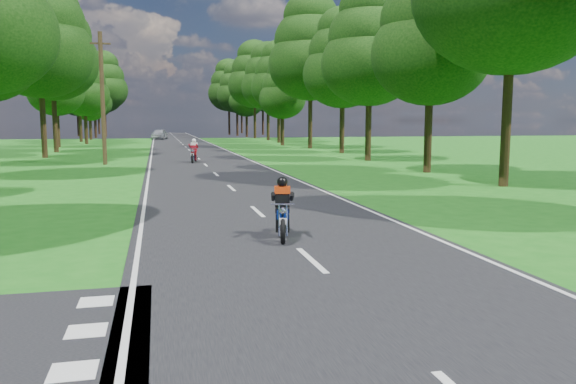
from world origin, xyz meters
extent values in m
plane|color=#196216|center=(0.00, 0.00, 0.00)|extent=(160.00, 160.00, 0.00)
cube|color=black|center=(0.00, 50.00, 0.01)|extent=(7.00, 140.00, 0.02)
cube|color=silver|center=(0.00, 2.00, 0.02)|extent=(0.12, 2.00, 0.01)
cube|color=silver|center=(0.00, 8.00, 0.02)|extent=(0.12, 2.00, 0.01)
cube|color=silver|center=(0.00, 14.00, 0.02)|extent=(0.12, 2.00, 0.01)
cube|color=silver|center=(0.00, 20.00, 0.02)|extent=(0.12, 2.00, 0.01)
cube|color=silver|center=(0.00, 26.00, 0.02)|extent=(0.12, 2.00, 0.01)
cube|color=silver|center=(0.00, 32.00, 0.02)|extent=(0.12, 2.00, 0.01)
cube|color=silver|center=(0.00, 38.00, 0.02)|extent=(0.12, 2.00, 0.01)
cube|color=silver|center=(0.00, 44.00, 0.02)|extent=(0.12, 2.00, 0.01)
cube|color=silver|center=(0.00, 50.00, 0.02)|extent=(0.12, 2.00, 0.01)
cube|color=silver|center=(0.00, 56.00, 0.02)|extent=(0.12, 2.00, 0.01)
cube|color=silver|center=(0.00, 62.00, 0.02)|extent=(0.12, 2.00, 0.01)
cube|color=silver|center=(0.00, 68.00, 0.02)|extent=(0.12, 2.00, 0.01)
cube|color=silver|center=(0.00, 74.00, 0.02)|extent=(0.12, 2.00, 0.01)
cube|color=silver|center=(0.00, 80.00, 0.02)|extent=(0.12, 2.00, 0.01)
cube|color=silver|center=(0.00, 86.00, 0.02)|extent=(0.12, 2.00, 0.01)
cube|color=silver|center=(0.00, 92.00, 0.02)|extent=(0.12, 2.00, 0.01)
cube|color=silver|center=(0.00, 98.00, 0.02)|extent=(0.12, 2.00, 0.01)
cube|color=silver|center=(0.00, 104.00, 0.02)|extent=(0.12, 2.00, 0.01)
cube|color=silver|center=(0.00, 110.00, 0.02)|extent=(0.12, 2.00, 0.01)
cube|color=silver|center=(0.00, 116.00, 0.02)|extent=(0.12, 2.00, 0.01)
cube|color=silver|center=(-3.30, 50.00, 0.02)|extent=(0.10, 140.00, 0.01)
cube|color=silver|center=(3.30, 50.00, 0.02)|extent=(0.10, 140.00, 0.01)
cube|color=silver|center=(-3.80, -2.10, 0.02)|extent=(0.50, 0.50, 0.01)
cube|color=silver|center=(-3.80, -0.90, 0.02)|extent=(0.50, 0.50, 0.01)
cube|color=silver|center=(-3.80, 0.30, 0.02)|extent=(0.50, 0.50, 0.01)
cylinder|color=black|center=(-10.82, 35.60, 2.16)|extent=(0.40, 0.40, 4.32)
ellipsoid|color=black|center=(-10.82, 35.60, 7.47)|extent=(7.56, 7.56, 6.42)
ellipsoid|color=black|center=(-10.82, 35.60, 9.58)|extent=(6.48, 6.48, 5.51)
cylinder|color=black|center=(-11.26, 43.10, 2.20)|extent=(0.40, 0.40, 4.40)
ellipsoid|color=black|center=(-11.26, 43.10, 7.62)|extent=(7.71, 7.71, 6.55)
ellipsoid|color=black|center=(-11.26, 43.10, 9.77)|extent=(6.60, 6.60, 5.61)
ellipsoid|color=black|center=(-11.26, 43.10, 11.92)|extent=(4.95, 4.95, 4.21)
cylinder|color=black|center=(-12.61, 52.78, 1.60)|extent=(0.40, 0.40, 3.20)
ellipsoid|color=black|center=(-12.61, 52.78, 5.54)|extent=(5.60, 5.60, 4.76)
ellipsoid|color=black|center=(-12.61, 52.78, 7.10)|extent=(4.80, 4.80, 4.08)
ellipsoid|color=black|center=(-12.61, 52.78, 8.66)|extent=(3.60, 3.60, 3.06)
cylinder|color=black|center=(-10.75, 60.15, 1.61)|extent=(0.40, 0.40, 3.22)
ellipsoid|color=black|center=(-10.75, 60.15, 5.58)|extent=(5.64, 5.64, 4.79)
ellipsoid|color=black|center=(-10.75, 60.15, 7.15)|extent=(4.83, 4.83, 4.11)
ellipsoid|color=black|center=(-10.75, 60.15, 8.72)|extent=(3.62, 3.62, 3.08)
cylinder|color=black|center=(-12.29, 67.91, 1.80)|extent=(0.40, 0.40, 3.61)
ellipsoid|color=black|center=(-12.29, 67.91, 6.25)|extent=(6.31, 6.31, 5.37)
ellipsoid|color=black|center=(-12.29, 67.91, 8.01)|extent=(5.41, 5.41, 4.60)
ellipsoid|color=black|center=(-12.29, 67.91, 9.76)|extent=(4.06, 4.06, 3.45)
cylinder|color=black|center=(-11.94, 75.74, 1.33)|extent=(0.40, 0.40, 2.67)
ellipsoid|color=black|center=(-11.94, 75.74, 4.62)|extent=(4.67, 4.67, 3.97)
ellipsoid|color=black|center=(-11.94, 75.74, 5.92)|extent=(4.00, 4.00, 3.40)
ellipsoid|color=black|center=(-11.94, 75.74, 7.22)|extent=(3.00, 3.00, 2.55)
cylinder|color=black|center=(-12.18, 84.90, 1.54)|extent=(0.40, 0.40, 3.09)
ellipsoid|color=black|center=(-12.18, 84.90, 5.34)|extent=(5.40, 5.40, 4.59)
ellipsoid|color=black|center=(-12.18, 84.90, 6.85)|extent=(4.63, 4.63, 3.93)
ellipsoid|color=black|center=(-12.18, 84.90, 8.35)|extent=(3.47, 3.47, 2.95)
cylinder|color=black|center=(-11.23, 91.41, 2.24)|extent=(0.40, 0.40, 4.48)
ellipsoid|color=black|center=(-11.23, 91.41, 7.75)|extent=(7.84, 7.84, 6.66)
ellipsoid|color=black|center=(-11.23, 91.41, 9.94)|extent=(6.72, 6.72, 5.71)
ellipsoid|color=black|center=(-11.23, 91.41, 12.12)|extent=(5.04, 5.04, 4.28)
cylinder|color=black|center=(-12.28, 100.39, 2.05)|extent=(0.40, 0.40, 4.09)
ellipsoid|color=black|center=(-12.28, 100.39, 7.09)|extent=(7.16, 7.16, 6.09)
ellipsoid|color=black|center=(-12.28, 100.39, 9.08)|extent=(6.14, 6.14, 5.22)
ellipsoid|color=black|center=(-12.28, 100.39, 11.08)|extent=(4.61, 4.61, 3.92)
cylinder|color=black|center=(11.06, 12.20, 2.28)|extent=(0.40, 0.40, 4.56)
cylinder|color=black|center=(10.92, 18.69, 1.75)|extent=(0.40, 0.40, 3.49)
ellipsoid|color=black|center=(10.92, 18.69, 6.05)|extent=(6.12, 6.12, 5.20)
ellipsoid|color=black|center=(10.92, 18.69, 7.75)|extent=(5.24, 5.24, 4.46)
cylinder|color=black|center=(11.06, 27.58, 1.85)|extent=(0.40, 0.40, 3.69)
ellipsoid|color=black|center=(11.06, 27.58, 6.39)|extent=(6.46, 6.46, 5.49)
ellipsoid|color=black|center=(11.06, 27.58, 8.19)|extent=(5.54, 5.54, 4.71)
ellipsoid|color=black|center=(11.06, 27.58, 9.99)|extent=(4.15, 4.15, 3.53)
cylinder|color=black|center=(12.17, 36.42, 1.87)|extent=(0.40, 0.40, 3.74)
ellipsoid|color=black|center=(12.17, 36.42, 6.48)|extent=(6.55, 6.55, 5.57)
ellipsoid|color=black|center=(12.17, 36.42, 8.31)|extent=(5.62, 5.62, 4.77)
ellipsoid|color=black|center=(12.17, 36.42, 10.13)|extent=(4.21, 4.21, 3.58)
cylinder|color=black|center=(11.72, 44.72, 2.32)|extent=(0.40, 0.40, 4.64)
ellipsoid|color=black|center=(11.72, 44.72, 8.04)|extent=(8.12, 8.12, 6.91)
ellipsoid|color=black|center=(11.72, 44.72, 10.30)|extent=(6.96, 6.96, 5.92)
ellipsoid|color=black|center=(11.72, 44.72, 12.56)|extent=(5.22, 5.22, 4.44)
cylinder|color=black|center=(10.55, 51.92, 1.45)|extent=(0.40, 0.40, 2.91)
ellipsoid|color=black|center=(10.55, 51.92, 5.03)|extent=(5.09, 5.09, 4.33)
ellipsoid|color=black|center=(10.55, 51.92, 6.45)|extent=(4.36, 4.36, 3.71)
ellipsoid|color=black|center=(10.55, 51.92, 7.87)|extent=(3.27, 3.27, 2.78)
cylinder|color=black|center=(11.77, 59.40, 1.94)|extent=(0.40, 0.40, 3.88)
ellipsoid|color=black|center=(11.77, 59.40, 6.71)|extent=(6.78, 6.78, 5.77)
ellipsoid|color=black|center=(11.77, 59.40, 8.60)|extent=(5.81, 5.81, 4.94)
ellipsoid|color=black|center=(11.77, 59.40, 10.49)|extent=(4.36, 4.36, 3.71)
cylinder|color=black|center=(12.10, 67.87, 2.09)|extent=(0.40, 0.40, 4.18)
ellipsoid|color=black|center=(12.10, 67.87, 7.23)|extent=(7.31, 7.31, 6.21)
ellipsoid|color=black|center=(12.10, 67.87, 9.27)|extent=(6.27, 6.27, 5.33)
ellipsoid|color=black|center=(12.10, 67.87, 11.31)|extent=(4.70, 4.70, 4.00)
cylinder|color=black|center=(11.80, 76.83, 2.32)|extent=(0.40, 0.40, 4.63)
ellipsoid|color=black|center=(11.80, 76.83, 8.02)|extent=(8.11, 8.11, 6.89)
ellipsoid|color=black|center=(11.80, 76.83, 10.28)|extent=(6.95, 6.95, 5.91)
ellipsoid|color=black|center=(11.80, 76.83, 12.54)|extent=(5.21, 5.21, 4.43)
cylinder|color=black|center=(11.69, 84.12, 1.68)|extent=(0.40, 0.40, 3.36)
ellipsoid|color=black|center=(11.69, 84.12, 5.82)|extent=(5.88, 5.88, 5.00)
ellipsoid|color=black|center=(11.69, 84.12, 7.46)|extent=(5.04, 5.04, 4.29)
ellipsoid|color=black|center=(11.69, 84.12, 9.10)|extent=(3.78, 3.78, 3.21)
cylinder|color=black|center=(11.14, 91.34, 2.04)|extent=(0.40, 0.40, 4.09)
ellipsoid|color=black|center=(11.14, 91.34, 7.07)|extent=(7.15, 7.15, 6.08)
ellipsoid|color=black|center=(11.14, 91.34, 9.07)|extent=(6.13, 6.13, 5.21)
ellipsoid|color=black|center=(11.14, 91.34, 11.06)|extent=(4.60, 4.60, 3.91)
cylinder|color=black|center=(10.68, 99.10, 2.24)|extent=(0.40, 0.40, 4.48)
ellipsoid|color=black|center=(10.68, 99.10, 7.76)|extent=(7.84, 7.84, 6.66)
ellipsoid|color=black|center=(10.68, 99.10, 9.94)|extent=(6.72, 6.72, 5.71)
ellipsoid|color=black|center=(10.68, 99.10, 12.13)|extent=(5.04, 5.04, 4.28)
cylinder|color=black|center=(-14.00, 110.00, 1.92)|extent=(0.40, 0.40, 3.84)
ellipsoid|color=black|center=(-14.00, 110.00, 6.65)|extent=(6.72, 6.72, 5.71)
ellipsoid|color=black|center=(-14.00, 110.00, 8.52)|extent=(5.76, 5.76, 4.90)
ellipsoid|color=black|center=(-14.00, 110.00, 10.39)|extent=(4.32, 4.32, 3.67)
cylinder|color=black|center=(15.00, 112.00, 2.08)|extent=(0.40, 0.40, 4.16)
ellipsoid|color=black|center=(15.00, 112.00, 7.20)|extent=(7.28, 7.28, 6.19)
ellipsoid|color=black|center=(15.00, 112.00, 9.23)|extent=(6.24, 6.24, 5.30)
ellipsoid|color=black|center=(15.00, 112.00, 11.26)|extent=(4.68, 4.68, 3.98)
cylinder|color=black|center=(-16.00, 95.00, 1.76)|extent=(0.40, 0.40, 3.52)
ellipsoid|color=black|center=(-16.00, 95.00, 6.09)|extent=(6.16, 6.16, 5.24)
ellipsoid|color=black|center=(-16.00, 95.00, 7.81)|extent=(5.28, 5.28, 4.49)
ellipsoid|color=black|center=(-16.00, 95.00, 9.53)|extent=(3.96, 3.96, 3.37)
cylinder|color=black|center=(17.00, 98.00, 2.24)|extent=(0.40, 0.40, 4.48)
ellipsoid|color=black|center=(17.00, 98.00, 7.76)|extent=(7.84, 7.84, 6.66)
ellipsoid|color=black|center=(17.00, 98.00, 9.94)|extent=(6.72, 6.72, 5.71)
ellipsoid|color=black|center=(17.00, 98.00, 12.12)|extent=(5.04, 5.04, 4.28)
cylinder|color=#382616|center=(-6.00, 28.00, 4.00)|extent=(0.26, 0.26, 8.00)
cube|color=#382616|center=(-6.00, 28.00, 7.30)|extent=(1.20, 0.10, 0.10)
imported|color=#B5B7BD|center=(-2.44, 75.04, 0.76)|extent=(2.75, 4.66, 1.49)
camera|label=1|loc=(-2.85, -8.21, 2.70)|focal=35.00mm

